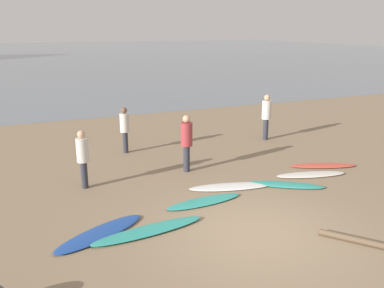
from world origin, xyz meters
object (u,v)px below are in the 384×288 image
object	(u,v)px
person_3	(187,139)
person_1	(125,126)
surfboard_3	(231,187)
person_0	(266,113)
surfboard_5	(311,175)
surfboard_0	(100,233)
surfboard_4	(286,185)
surfboard_6	(323,165)
driftwood_log	(364,242)
person_2	(83,154)
surfboard_1	(149,230)
surfboard_2	(204,201)

from	to	relation	value
person_3	person_1	bearing A→B (deg)	54.09
surfboard_3	person_0	bearing A→B (deg)	60.63
person_3	surfboard_5	bearing A→B (deg)	-90.37
surfboard_3	person_1	world-z (taller)	person_1
surfboard_0	person_1	xyz separation A→B (m)	(1.95, 5.44, 0.89)
surfboard_4	surfboard_6	bearing A→B (deg)	57.87
surfboard_0	surfboard_4	distance (m)	5.20
surfboard_6	surfboard_4	bearing A→B (deg)	-135.41
surfboard_0	driftwood_log	world-z (taller)	driftwood_log
person_2	person_1	bearing A→B (deg)	167.93
surfboard_1	person_2	xyz separation A→B (m)	(-0.81, 3.05, 0.89)
surfboard_4	driftwood_log	size ratio (longest dim) A/B	1.16
surfboard_2	person_3	distance (m)	2.52
person_1	surfboard_4	bearing A→B (deg)	-161.89
surfboard_3	surfboard_5	world-z (taller)	surfboard_5
surfboard_3	driftwood_log	bearing A→B (deg)	-60.90
surfboard_0	person_0	xyz separation A→B (m)	(7.27, 5.00, 0.98)
surfboard_1	surfboard_4	size ratio (longest dim) A/B	1.24
surfboard_1	surfboard_4	bearing A→B (deg)	6.60
person_1	surfboard_2	bearing A→B (deg)	172.30
surfboard_5	person_0	xyz separation A→B (m)	(0.99, 3.91, 0.98)
surfboard_4	person_0	distance (m)	4.88
person_0	person_1	xyz separation A→B (m)	(-5.32, 0.45, -0.09)
person_1	person_2	distance (m)	3.25
person_0	person_2	bearing A→B (deg)	107.70
surfboard_1	person_3	distance (m)	3.98
surfboard_2	surfboard_5	bearing A→B (deg)	2.90
surfboard_1	surfboard_3	world-z (taller)	surfboard_1
surfboard_1	surfboard_2	xyz separation A→B (m)	(1.70, 0.91, -0.01)
surfboard_2	surfboard_6	xyz separation A→B (m)	(4.50, 0.99, 0.00)
person_0	person_3	distance (m)	4.65
person_1	driftwood_log	xyz separation A→B (m)	(2.76, -7.92, -0.86)
person_2	driftwood_log	world-z (taller)	person_2
surfboard_5	person_1	distance (m)	6.21
person_2	surfboard_2	bearing A→B (deg)	71.35
surfboard_0	surfboard_6	world-z (taller)	surfboard_6
surfboard_1	surfboard_6	xyz separation A→B (m)	(6.20, 1.90, -0.01)
person_0	driftwood_log	xyz separation A→B (m)	(-2.56, -7.47, -0.95)
surfboard_3	person_3	size ratio (longest dim) A/B	1.33
surfboard_1	person_0	size ratio (longest dim) A/B	1.46
person_0	person_3	size ratio (longest dim) A/B	1.01
surfboard_0	surfboard_1	size ratio (longest dim) A/B	0.87
person_0	person_1	world-z (taller)	person_0
person_1	surfboard_6	bearing A→B (deg)	-142.46
surfboard_3	surfboard_6	bearing A→B (deg)	20.41
surfboard_1	person_1	xyz separation A→B (m)	(1.00, 5.75, 0.88)
surfboard_0	surfboard_5	bearing A→B (deg)	-17.15
surfboard_1	surfboard_6	distance (m)	6.49
person_1	person_3	distance (m)	2.83
surfboard_5	person_1	size ratio (longest dim) A/B	1.32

